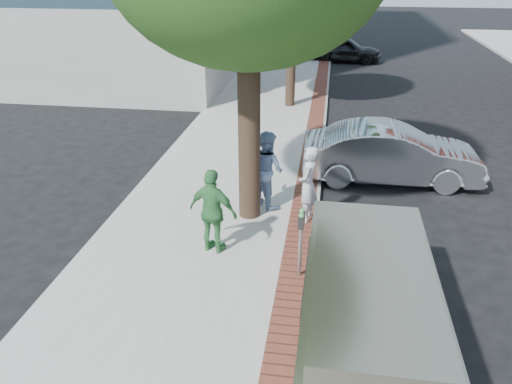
% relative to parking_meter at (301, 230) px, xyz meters
% --- Properties ---
extents(ground, '(120.00, 120.00, 0.00)m').
position_rel_parking_meter_xyz_m(ground, '(-0.81, 0.54, -1.21)').
color(ground, black).
rests_on(ground, ground).
extents(sidewalk, '(5.00, 60.00, 0.15)m').
position_rel_parking_meter_xyz_m(sidewalk, '(-2.31, 8.54, -1.13)').
color(sidewalk, '#9E9991').
rests_on(sidewalk, ground).
extents(brick_strip, '(0.60, 60.00, 0.01)m').
position_rel_parking_meter_xyz_m(brick_strip, '(-0.11, 8.54, -1.05)').
color(brick_strip, brown).
rests_on(brick_strip, sidewalk).
extents(curb, '(0.10, 60.00, 0.15)m').
position_rel_parking_meter_xyz_m(curb, '(0.24, 8.54, -1.13)').
color(curb, gray).
rests_on(curb, ground).
extents(office_base, '(18.20, 22.20, 4.00)m').
position_rel_parking_meter_xyz_m(office_base, '(-13.81, 22.54, 0.79)').
color(office_base, gray).
rests_on(office_base, ground).
extents(signal_near, '(0.70, 0.15, 3.80)m').
position_rel_parking_meter_xyz_m(signal_near, '(0.09, 22.54, 1.05)').
color(signal_near, black).
rests_on(signal_near, ground).
extents(parking_meter, '(0.12, 0.32, 1.47)m').
position_rel_parking_meter_xyz_m(parking_meter, '(0.00, 0.00, 0.00)').
color(parking_meter, gray).
rests_on(parking_meter, sidewalk).
extents(person_gray, '(0.54, 0.75, 1.89)m').
position_rel_parking_meter_xyz_m(person_gray, '(0.00, 2.38, -0.11)').
color(person_gray, silver).
rests_on(person_gray, sidewalk).
extents(person_officer, '(1.21, 1.21, 1.97)m').
position_rel_parking_meter_xyz_m(person_officer, '(-1.07, 3.07, -0.07)').
color(person_officer, '#7D98C1').
rests_on(person_officer, sidewalk).
extents(person_green, '(1.20, 0.77, 1.90)m').
position_rel_parking_meter_xyz_m(person_green, '(-1.90, 0.68, -0.10)').
color(person_green, '#3B8243').
rests_on(person_green, sidewalk).
extents(sedan_silver, '(5.07, 1.90, 1.65)m').
position_rel_parking_meter_xyz_m(sedan_silver, '(2.24, 5.42, -0.38)').
color(sedan_silver, silver).
rests_on(sedan_silver, ground).
extents(bg_car, '(4.51, 2.04, 1.50)m').
position_rel_parking_meter_xyz_m(bg_car, '(1.07, 23.32, -0.45)').
color(bg_car, black).
rests_on(bg_car, ground).
extents(van, '(2.00, 5.10, 1.87)m').
position_rel_parking_meter_xyz_m(van, '(1.18, -1.97, -0.18)').
color(van, gray).
rests_on(van, ground).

